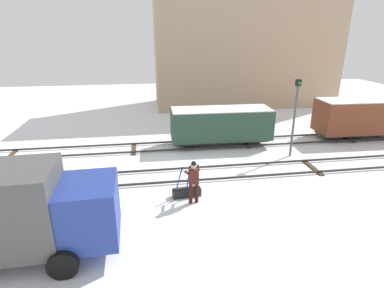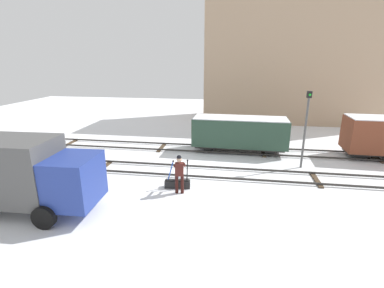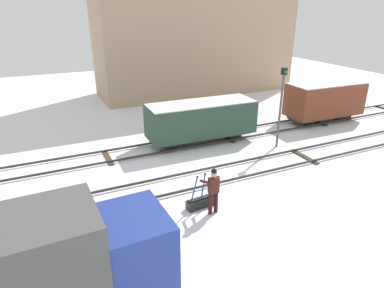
{
  "view_description": "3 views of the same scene",
  "coord_description": "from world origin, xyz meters",
  "px_view_note": "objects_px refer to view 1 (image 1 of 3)",
  "views": [
    {
      "loc": [
        -2.65,
        -13.69,
        6.73
      ],
      "look_at": [
        -0.35,
        1.46,
        1.17
      ],
      "focal_mm": 28.75,
      "sensor_mm": 36.0,
      "label": 1
    },
    {
      "loc": [
        1.54,
        -14.23,
        6.01
      ],
      "look_at": [
        -1.08,
        2.54,
        0.9
      ],
      "focal_mm": 26.21,
      "sensor_mm": 36.0,
      "label": 2
    },
    {
      "loc": [
        -6.19,
        -12.14,
        7.41
      ],
      "look_at": [
        0.24,
        1.86,
        1.02
      ],
      "focal_mm": 31.55,
      "sensor_mm": 36.0,
      "label": 3
    }
  ],
  "objects_px": {
    "freight_car_far_end": "(221,124)",
    "signal_post": "(295,111)",
    "freight_car_back_track": "(357,117)",
    "rail_worker": "(194,179)",
    "switch_lever_frame": "(187,191)",
    "delivery_truck": "(16,211)"
  },
  "relations": [
    {
      "from": "switch_lever_frame",
      "to": "freight_car_back_track",
      "type": "xyz_separation_m",
      "value": [
        12.21,
        6.11,
        1.25
      ]
    },
    {
      "from": "signal_post",
      "to": "freight_car_back_track",
      "type": "xyz_separation_m",
      "value": [
        5.66,
        2.39,
        -1.15
      ]
    },
    {
      "from": "freight_car_far_end",
      "to": "signal_post",
      "type": "bearing_deg",
      "value": -32.35
    },
    {
      "from": "freight_car_far_end",
      "to": "delivery_truck",
      "type": "bearing_deg",
      "value": -131.42
    },
    {
      "from": "switch_lever_frame",
      "to": "delivery_truck",
      "type": "relative_size",
      "value": 0.26
    },
    {
      "from": "rail_worker",
      "to": "freight_car_back_track",
      "type": "distance_m",
      "value": 13.73
    },
    {
      "from": "delivery_truck",
      "to": "switch_lever_frame",
      "type": "bearing_deg",
      "value": 27.09
    },
    {
      "from": "rail_worker",
      "to": "signal_post",
      "type": "relative_size",
      "value": 0.43
    },
    {
      "from": "switch_lever_frame",
      "to": "signal_post",
      "type": "height_order",
      "value": "signal_post"
    },
    {
      "from": "freight_car_far_end",
      "to": "freight_car_back_track",
      "type": "relative_size",
      "value": 1.19
    },
    {
      "from": "rail_worker",
      "to": "freight_car_far_end",
      "type": "height_order",
      "value": "freight_car_far_end"
    },
    {
      "from": "signal_post",
      "to": "freight_car_far_end",
      "type": "height_order",
      "value": "signal_post"
    },
    {
      "from": "rail_worker",
      "to": "switch_lever_frame",
      "type": "bearing_deg",
      "value": 104.69
    },
    {
      "from": "switch_lever_frame",
      "to": "freight_car_far_end",
      "type": "height_order",
      "value": "freight_car_far_end"
    },
    {
      "from": "switch_lever_frame",
      "to": "delivery_truck",
      "type": "xyz_separation_m",
      "value": [
        -5.57,
        -3.11,
        1.45
      ]
    },
    {
      "from": "rail_worker",
      "to": "freight_car_back_track",
      "type": "xyz_separation_m",
      "value": [
        12.0,
        6.66,
        0.42
      ]
    },
    {
      "from": "rail_worker",
      "to": "freight_car_back_track",
      "type": "height_order",
      "value": "freight_car_back_track"
    },
    {
      "from": "switch_lever_frame",
      "to": "rail_worker",
      "type": "xyz_separation_m",
      "value": [
        0.21,
        -0.55,
        0.83
      ]
    },
    {
      "from": "switch_lever_frame",
      "to": "freight_car_back_track",
      "type": "height_order",
      "value": "freight_car_back_track"
    },
    {
      "from": "switch_lever_frame",
      "to": "signal_post",
      "type": "xyz_separation_m",
      "value": [
        6.55,
        3.72,
        2.41
      ]
    },
    {
      "from": "rail_worker",
      "to": "freight_car_back_track",
      "type": "relative_size",
      "value": 0.36
    },
    {
      "from": "freight_car_far_end",
      "to": "switch_lever_frame",
      "type": "bearing_deg",
      "value": -114.57
    }
  ]
}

